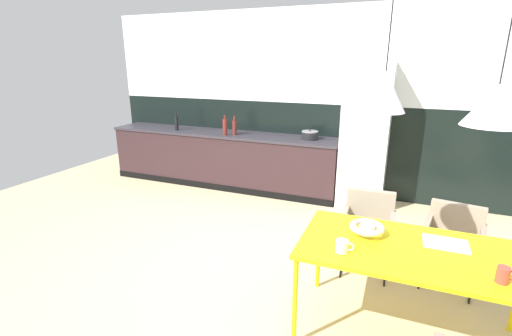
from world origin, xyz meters
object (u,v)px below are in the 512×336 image
(cooking_pot, at_px, (310,135))
(bottle_vinegar_dark, at_px, (177,123))
(fruit_bowl, at_px, (367,228))
(bottle_spice_small, at_px, (234,127))
(open_book, at_px, (446,244))
(mug_short_terracotta, at_px, (342,246))
(pendant_lamp_over_table_near, at_px, (384,92))
(refrigerator_column, at_px, (365,136))
(bottle_wine_green, at_px, (225,127))
(mug_tall_blue, at_px, (504,275))
(armchair_head_of_table, at_px, (454,233))
(armchair_corner_seat, at_px, (368,220))
(pendant_lamp_over_table_far, at_px, (496,105))
(dining_table, at_px, (415,255))

(cooking_pot, xyz_separation_m, bottle_vinegar_dark, (-2.23, -0.12, 0.06))
(fruit_bowl, xyz_separation_m, bottle_spice_small, (-2.25, 2.39, 0.22))
(fruit_bowl, height_order, bottle_vinegar_dark, bottle_vinegar_dark)
(open_book, relative_size, mug_short_terracotta, 2.37)
(bottle_vinegar_dark, distance_m, pendant_lamp_over_table_near, 4.21)
(mug_short_terracotta, distance_m, pendant_lamp_over_table_near, 1.07)
(refrigerator_column, xyz_separation_m, pendant_lamp_over_table_near, (0.33, -2.55, 0.81))
(bottle_spice_small, bearing_deg, bottle_wine_green, -148.68)
(refrigerator_column, bearing_deg, mug_tall_blue, -68.58)
(armchair_head_of_table, bearing_deg, fruit_bowl, 59.02)
(armchair_corner_seat, height_order, bottle_vinegar_dark, bottle_vinegar_dark)
(pendant_lamp_over_table_near, bearing_deg, fruit_bowl, 118.50)
(refrigerator_column, height_order, bottle_wine_green, refrigerator_column)
(armchair_head_of_table, xyz_separation_m, fruit_bowl, (-0.70, -0.82, 0.29))
(pendant_lamp_over_table_far, bearing_deg, bottle_wine_green, 141.81)
(armchair_head_of_table, height_order, fruit_bowl, fruit_bowl)
(fruit_bowl, distance_m, open_book, 0.55)
(dining_table, distance_m, pendant_lamp_over_table_near, 1.15)
(bottle_wine_green, bearing_deg, armchair_corner_seat, -33.47)
(mug_tall_blue, relative_size, pendant_lamp_over_table_near, 0.12)
(bottle_vinegar_dark, xyz_separation_m, pendant_lamp_over_table_far, (3.97, -2.46, 0.74))
(mug_short_terracotta, bearing_deg, bottle_spice_small, 127.95)
(armchair_head_of_table, bearing_deg, refrigerator_column, -49.61)
(refrigerator_column, xyz_separation_m, mug_tall_blue, (1.11, -2.83, -0.21))
(open_book, bearing_deg, armchair_head_of_table, 78.20)
(armchair_corner_seat, xyz_separation_m, pendant_lamp_over_table_far, (0.70, -0.85, 1.23))
(mug_tall_blue, relative_size, cooking_pot, 0.49)
(armchair_corner_seat, bearing_deg, bottle_wine_green, -35.37)
(armchair_corner_seat, bearing_deg, fruit_bowl, 91.22)
(mug_short_terracotta, distance_m, bottle_spice_small, 3.46)
(bottle_vinegar_dark, relative_size, pendant_lamp_over_table_near, 0.27)
(mug_short_terracotta, distance_m, bottle_wine_green, 3.48)
(bottle_wine_green, bearing_deg, armchair_head_of_table, -25.93)
(mug_short_terracotta, bearing_deg, bottle_wine_green, 130.37)
(fruit_bowl, xyz_separation_m, mug_short_terracotta, (-0.13, -0.33, -0.01))
(refrigerator_column, distance_m, fruit_bowl, 2.52)
(armchair_head_of_table, height_order, armchair_corner_seat, armchair_corner_seat)
(mug_short_terracotta, bearing_deg, bottle_vinegar_dark, 139.52)
(fruit_bowl, xyz_separation_m, open_book, (0.54, 0.06, -0.05))
(bottle_wine_green, relative_size, pendant_lamp_over_table_near, 0.30)
(dining_table, bearing_deg, mug_short_terracotta, -154.11)
(fruit_bowl, bearing_deg, open_book, 6.06)
(dining_table, xyz_separation_m, fruit_bowl, (-0.34, 0.10, 0.10))
(mug_short_terracotta, relative_size, bottle_vinegar_dark, 0.45)
(mug_tall_blue, bearing_deg, bottle_spice_small, 138.31)
(open_book, distance_m, cooking_pot, 2.94)
(mug_tall_blue, xyz_separation_m, bottle_spice_small, (-3.06, 2.72, 0.22))
(open_book, relative_size, bottle_vinegar_dark, 1.06)
(armchair_corner_seat, distance_m, pendant_lamp_over_table_near, 1.53)
(fruit_bowl, bearing_deg, armchair_head_of_table, 49.47)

